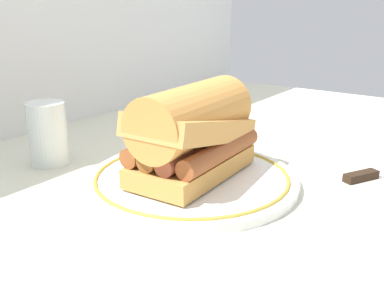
# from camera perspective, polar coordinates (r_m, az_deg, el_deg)

# --- Properties ---
(ground_plane) EXTENTS (1.50, 1.50, 0.00)m
(ground_plane) POSITION_cam_1_polar(r_m,az_deg,el_deg) (0.64, -0.19, -3.53)
(ground_plane) COLOR beige
(plate) EXTENTS (0.29, 0.29, 0.01)m
(plate) POSITION_cam_1_polar(r_m,az_deg,el_deg) (0.63, 0.00, -3.22)
(plate) COLOR white
(plate) RESTS_ON ground_plane
(sausage_sandwich) EXTENTS (0.19, 0.12, 0.12)m
(sausage_sandwich) POSITION_cam_1_polar(r_m,az_deg,el_deg) (0.60, 0.00, 2.71)
(sausage_sandwich) COLOR #C98E45
(sausage_sandwich) RESTS_ON plate
(drinking_glass) EXTENTS (0.06, 0.06, 0.10)m
(drinking_glass) POSITION_cam_1_polar(r_m,az_deg,el_deg) (0.73, -17.68, 1.90)
(drinking_glass) COLOR silver
(drinking_glass) RESTS_ON ground_plane
(salt_shaker) EXTENTS (0.03, 0.03, 0.07)m
(salt_shaker) POSITION_cam_1_polar(r_m,az_deg,el_deg) (0.87, 2.35, 5.12)
(salt_shaker) COLOR white
(salt_shaker) RESTS_ON ground_plane
(butter_knife) EXTENTS (0.14, 0.09, 0.01)m
(butter_knife) POSITION_cam_1_polar(r_m,az_deg,el_deg) (0.71, 22.45, -2.32)
(butter_knife) COLOR silver
(butter_knife) RESTS_ON ground_plane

